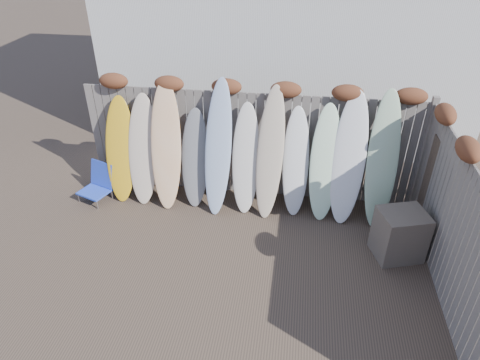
# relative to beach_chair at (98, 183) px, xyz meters

# --- Properties ---
(ground) EXTENTS (80.00, 80.00, 0.00)m
(ground) POSITION_rel_beach_chair_xyz_m (2.76, -1.79, -0.32)
(ground) COLOR #493A2D
(back_fence) EXTENTS (6.05, 0.28, 2.24)m
(back_fence) POSITION_rel_beach_chair_xyz_m (2.82, 0.61, 0.87)
(back_fence) COLOR slate
(back_fence) RESTS_ON ground
(right_fence) EXTENTS (0.28, 4.40, 2.24)m
(right_fence) POSITION_rel_beach_chair_xyz_m (5.76, -1.53, 0.83)
(right_fence) COLOR slate
(right_fence) RESTS_ON ground
(beach_chair) EXTENTS (0.67, 0.69, 0.68)m
(beach_chair) POSITION_rel_beach_chair_xyz_m (0.00, 0.00, 0.00)
(beach_chair) COLOR blue
(beach_chair) RESTS_ON ground
(wooden_crate) EXTENTS (0.82, 0.75, 0.80)m
(wooden_crate) POSITION_rel_beach_chair_xyz_m (5.28, -0.84, 0.08)
(wooden_crate) COLOR brown
(wooden_crate) RESTS_ON ground
(lattice_panel) EXTENTS (0.15, 1.11, 1.67)m
(lattice_panel) POSITION_rel_beach_chair_xyz_m (5.80, -0.43, 0.52)
(lattice_panel) COLOR brown
(lattice_panel) RESTS_ON ground
(surfboard_0) EXTENTS (0.57, 0.69, 1.88)m
(surfboard_0) POSITION_rel_beach_chair_xyz_m (0.45, 0.20, 0.63)
(surfboard_0) COLOR gold
(surfboard_0) RESTS_ON ground
(surfboard_1) EXTENTS (0.55, 0.69, 1.95)m
(surfboard_1) POSITION_rel_beach_chair_xyz_m (0.88, 0.19, 0.66)
(surfboard_1) COLOR beige
(surfboard_1) RESTS_ON ground
(surfboard_2) EXTENTS (0.60, 0.82, 2.22)m
(surfboard_2) POSITION_rel_beach_chair_xyz_m (1.34, 0.15, 0.79)
(surfboard_2) COLOR #FFBB91
(surfboard_2) RESTS_ON ground
(surfboard_3) EXTENTS (0.51, 0.64, 1.74)m
(surfboard_3) POSITION_rel_beach_chair_xyz_m (1.83, 0.21, 0.55)
(surfboard_3) COLOR slate
(surfboard_3) RESTS_ON ground
(surfboard_4) EXTENTS (0.52, 0.84, 2.31)m
(surfboard_4) POSITION_rel_beach_chair_xyz_m (2.28, 0.12, 0.84)
(surfboard_4) COLOR #A3B9DC
(surfboard_4) RESTS_ON ground
(surfboard_5) EXTENTS (0.51, 0.70, 1.90)m
(surfboard_5) POSITION_rel_beach_chair_xyz_m (2.75, 0.18, 0.63)
(surfboard_5) COLOR silver
(surfboard_5) RESTS_ON ground
(surfboard_6) EXTENTS (0.53, 0.83, 2.23)m
(surfboard_6) POSITION_rel_beach_chair_xyz_m (3.17, 0.14, 0.80)
(surfboard_6) COLOR beige
(surfboard_6) RESTS_ON ground
(surfboard_7) EXTENTS (0.51, 0.70, 1.86)m
(surfboard_7) POSITION_rel_beach_chair_xyz_m (3.61, 0.23, 0.62)
(surfboard_7) COLOR silver
(surfboard_7) RESTS_ON ground
(surfboard_8) EXTENTS (0.50, 0.70, 1.96)m
(surfboard_8) POSITION_rel_beach_chair_xyz_m (4.10, 0.18, 0.67)
(surfboard_8) COLOR #D4F8CE
(surfboard_8) RESTS_ON ground
(surfboard_9) EXTENTS (0.62, 0.82, 2.20)m
(surfboard_9) POSITION_rel_beach_chair_xyz_m (4.49, 0.17, 0.78)
(surfboard_9) COLOR white
(surfboard_9) RESTS_ON ground
(surfboard_10) EXTENTS (0.52, 0.80, 2.26)m
(surfboard_10) POSITION_rel_beach_chair_xyz_m (5.02, 0.14, 0.81)
(surfboard_10) COLOR #ABC9A3
(surfboard_10) RESTS_ON ground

